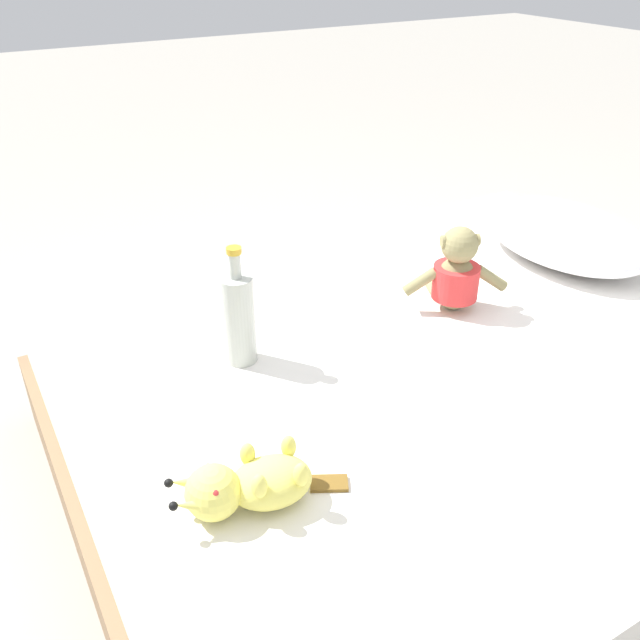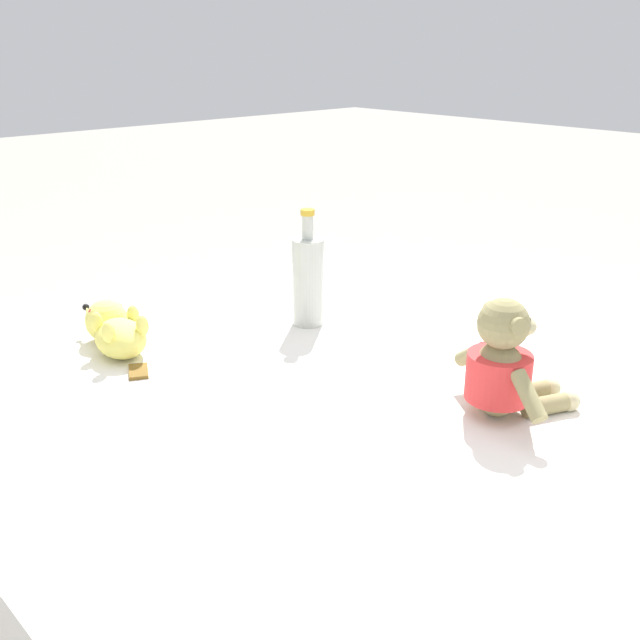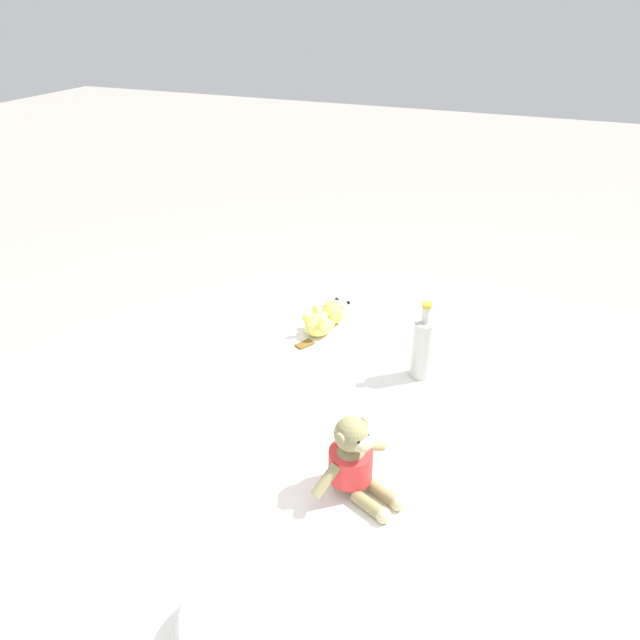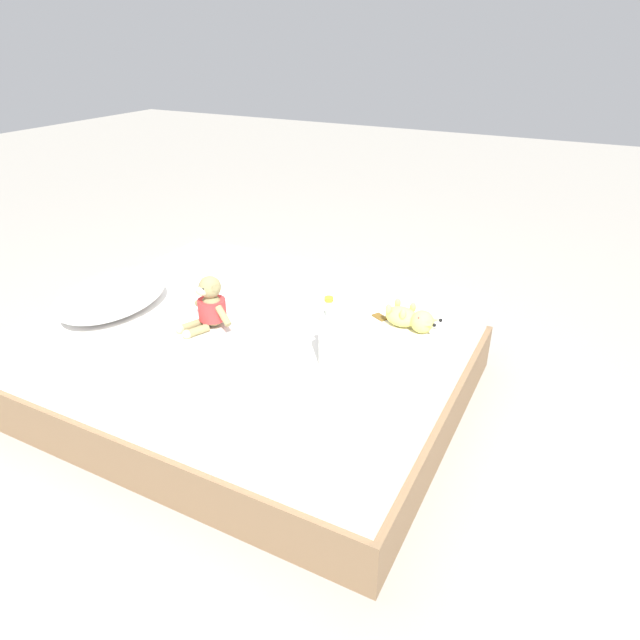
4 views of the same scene
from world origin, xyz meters
The scene contains 5 objects.
ground_plane centered at (0.00, 0.00, 0.00)m, with size 16.00×16.00×0.00m, color #9E998E.
bed centered at (0.00, 0.00, 0.20)m, with size 1.54×1.86×0.41m.
plush_monkey centered at (-0.14, 0.13, 0.50)m, with size 0.25×0.27×0.24m.
plush_yellow_creature centered at (0.24, -0.65, 0.46)m, with size 0.14×0.33×0.10m.
glass_bottle centered at (-0.19, -0.47, 0.52)m, with size 0.08×0.08×0.29m.
Camera 3 is at (-0.49, 1.25, 1.61)m, focal length 32.61 mm.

